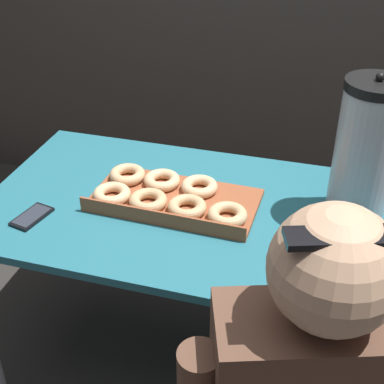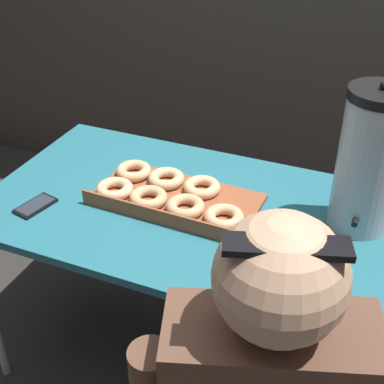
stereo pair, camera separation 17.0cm
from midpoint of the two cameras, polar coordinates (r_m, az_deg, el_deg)
name	(u,v)px [view 2 (the right image)]	position (r m, az deg, el deg)	size (l,w,h in m)	color
ground_plane	(198,359)	(2.22, 2.97, -17.51)	(12.00, 12.00, 0.00)	#2D2B28
folding_table	(200,221)	(1.75, 3.60, -3.16)	(1.42, 0.78, 0.73)	#236675
donut_box	(170,195)	(1.75, 0.44, -0.41)	(0.55, 0.30, 0.05)	brown
coffee_urn	(369,161)	(1.65, 21.19, 2.99)	(0.19, 0.21, 0.47)	#B7B7BC
cell_phone	(35,206)	(1.78, -13.77, -1.52)	(0.10, 0.15, 0.01)	black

